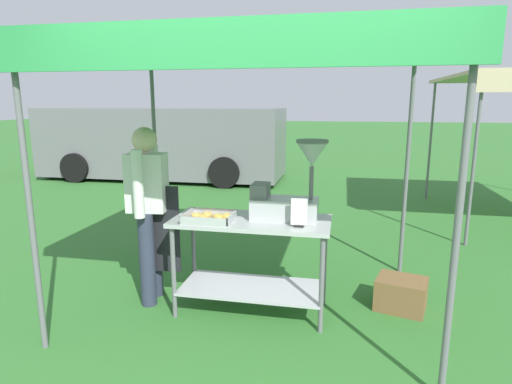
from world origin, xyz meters
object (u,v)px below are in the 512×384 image
stall_canopy (253,54)px  van_grey (164,142)px  menu_sign (299,215)px  supply_crate (401,294)px  vendor (149,206)px  donut_tray (209,218)px  donut_fryer (291,191)px  donut_cart (251,245)px

stall_canopy → van_grey: (-3.53, 6.16, -1.32)m
stall_canopy → menu_sign: (0.42, -0.25, -1.26)m
stall_canopy → van_grey: stall_canopy is taller
stall_canopy → supply_crate: stall_canopy is taller
van_grey → vendor: bearing=-67.6°
vendor → supply_crate: bearing=7.0°
supply_crate → stall_canopy: bearing=-171.4°
van_grey → supply_crate: bearing=-51.0°
stall_canopy → vendor: size_ratio=1.87×
donut_tray → menu_sign: (0.75, -0.02, 0.07)m
stall_canopy → donut_tray: 1.40m
donut_tray → van_grey: 7.14m
menu_sign → van_grey: van_grey is taller
menu_sign → vendor: size_ratio=0.14×
stall_canopy → supply_crate: (1.31, 0.20, -2.06)m
stall_canopy → van_grey: bearing=119.8°
donut_tray → vendor: (-0.62, 0.15, 0.04)m
donut_fryer → menu_sign: size_ratio=2.92×
donut_tray → supply_crate: donut_tray is taller
van_grey → donut_tray: bearing=-63.4°
stall_canopy → menu_sign: bearing=-30.7°
stall_canopy → vendor: bearing=-175.3°
donut_cart → menu_sign: menu_sign is taller
menu_sign → supply_crate: menu_sign is taller
donut_cart → supply_crate: 1.42m
donut_fryer → vendor: bearing=-178.3°
donut_tray → supply_crate: size_ratio=0.81×
vendor → stall_canopy: bearing=4.7°
donut_tray → vendor: vendor is taller
donut_fryer → vendor: vendor is taller
donut_tray → vendor: bearing=166.5°
van_grey → donut_cart: bearing=-60.6°
donut_tray → van_grey: van_grey is taller
stall_canopy → vendor: (-0.95, -0.08, -1.30)m
menu_sign → supply_crate: bearing=26.9°
donut_fryer → van_grey: (-3.86, 6.20, -0.21)m
vendor → van_grey: size_ratio=0.28×
donut_cart → van_grey: bearing=119.4°
donut_cart → donut_tray: (-0.33, -0.13, 0.26)m
donut_fryer → van_grey: size_ratio=0.12×
menu_sign → van_grey: (-3.95, 6.41, -0.06)m
donut_cart → donut_tray: bearing=-159.1°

